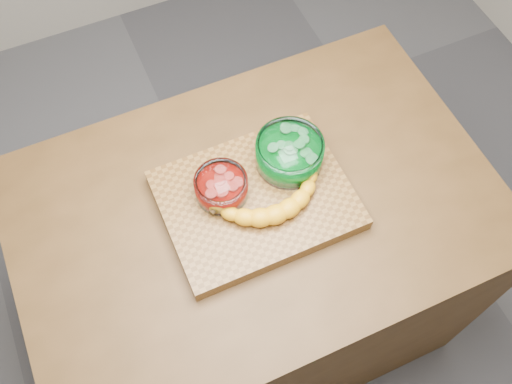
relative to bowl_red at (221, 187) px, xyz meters
name	(u,v)px	position (x,y,z in m)	size (l,w,h in m)	color
ground	(256,313)	(0.07, -0.04, -0.97)	(3.50, 3.50, 0.00)	#525256
counter	(256,271)	(0.07, -0.04, -0.52)	(1.20, 0.80, 0.90)	#4B3116
cutting_board	(256,200)	(0.07, -0.04, -0.05)	(0.45, 0.35, 0.04)	brown
bowl_red	(221,187)	(0.00, 0.00, 0.00)	(0.13, 0.13, 0.06)	white
bowl_green	(289,153)	(0.19, 0.02, 0.01)	(0.17, 0.17, 0.08)	white
banana	(270,201)	(0.09, -0.08, -0.01)	(0.31, 0.14, 0.04)	orange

